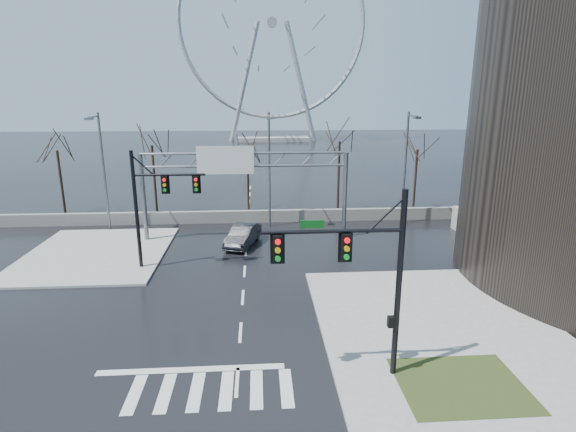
{
  "coord_description": "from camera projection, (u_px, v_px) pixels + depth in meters",
  "views": [
    {
      "loc": [
        1.01,
        -20.09,
        11.41
      ],
      "look_at": [
        2.86,
        7.17,
        4.0
      ],
      "focal_mm": 28.0,
      "sensor_mm": 36.0,
      "label": 1
    }
  ],
  "objects": [
    {
      "name": "sidewalk_right_ext",
      "position": [
        423.0,
        306.0,
        24.83
      ],
      "size": [
        12.0,
        10.0,
        0.15
      ],
      "primitive_type": "cube",
      "color": "gray",
      "rests_on": "ground"
    },
    {
      "name": "tree_far_right",
      "position": [
        417.0,
        156.0,
        45.07
      ],
      "size": [
        3.4,
        3.4,
        6.8
      ],
      "color": "black",
      "rests_on": "ground"
    },
    {
      "name": "car",
      "position": [
        243.0,
        235.0,
        35.04
      ],
      "size": [
        2.99,
        5.04,
        1.57
      ],
      "primitive_type": "imported",
      "rotation": [
        0.0,
        0.0,
        -0.3
      ],
      "color": "black",
      "rests_on": "ground"
    },
    {
      "name": "sign_gantry",
      "position": [
        240.0,
        176.0,
        35.29
      ],
      "size": [
        16.36,
        0.4,
        7.6
      ],
      "color": "slate",
      "rests_on": "ground"
    },
    {
      "name": "sidewalk_far",
      "position": [
        96.0,
        254.0,
        33.08
      ],
      "size": [
        10.0,
        12.0,
        0.15
      ],
      "primitive_type": "cube",
      "color": "gray",
      "rests_on": "ground"
    },
    {
      "name": "streetlight_mid",
      "position": [
        269.0,
        161.0,
        38.35
      ],
      "size": [
        0.5,
        2.55,
        10.0
      ],
      "color": "slate",
      "rests_on": "ground"
    },
    {
      "name": "signal_mast_far",
      "position": [
        153.0,
        199.0,
        29.25
      ],
      "size": [
        4.72,
        0.41,
        8.0
      ],
      "color": "black",
      "rests_on": "ground"
    },
    {
      "name": "tree_far_left",
      "position": [
        58.0,
        158.0,
        42.74
      ],
      "size": [
        3.5,
        3.5,
        7.0
      ],
      "color": "black",
      "rests_on": "ground"
    },
    {
      "name": "ground",
      "position": [
        240.0,
        332.0,
        22.27
      ],
      "size": [
        260.0,
        260.0,
        0.0
      ],
      "primitive_type": "plane",
      "color": "black",
      "rests_on": "ground"
    },
    {
      "name": "barrier_wall",
      "position": [
        248.0,
        216.0,
        41.38
      ],
      "size": [
        52.0,
        0.5,
        1.1
      ],
      "primitive_type": "cube",
      "color": "slate",
      "rests_on": "ground"
    },
    {
      "name": "tree_center",
      "position": [
        248.0,
        160.0,
        44.51
      ],
      "size": [
        3.25,
        3.25,
        6.5
      ],
      "color": "black",
      "rests_on": "ground"
    },
    {
      "name": "streetlight_left",
      "position": [
        102.0,
        163.0,
        37.43
      ],
      "size": [
        0.5,
        2.55,
        10.0
      ],
      "color": "slate",
      "rests_on": "ground"
    },
    {
      "name": "signal_mast_near",
      "position": [
        366.0,
        268.0,
        17.44
      ],
      "size": [
        5.52,
        0.41,
        8.0
      ],
      "color": "black",
      "rests_on": "ground"
    },
    {
      "name": "ferris_wheel",
      "position": [
        272.0,
        31.0,
        107.24
      ],
      "size": [
        45.0,
        6.0,
        50.91
      ],
      "color": "gray",
      "rests_on": "ground"
    },
    {
      "name": "grass_strip",
      "position": [
        461.0,
        385.0,
        18.0
      ],
      "size": [
        5.0,
        4.0,
        0.02
      ],
      "primitive_type": "cube",
      "color": "#293717",
      "rests_on": "sidewalk_near"
    },
    {
      "name": "tree_left",
      "position": [
        152.0,
        154.0,
        42.75
      ],
      "size": [
        3.75,
        3.75,
        7.5
      ],
      "color": "black",
      "rests_on": "ground"
    },
    {
      "name": "streetlight_right",
      "position": [
        407.0,
        160.0,
        39.13
      ],
      "size": [
        0.5,
        2.55,
        10.0
      ],
      "color": "slate",
      "rests_on": "ground"
    },
    {
      "name": "tree_right",
      "position": [
        339.0,
        150.0,
        43.86
      ],
      "size": [
        3.9,
        3.9,
        7.8
      ],
      "color": "black",
      "rests_on": "ground"
    }
  ]
}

